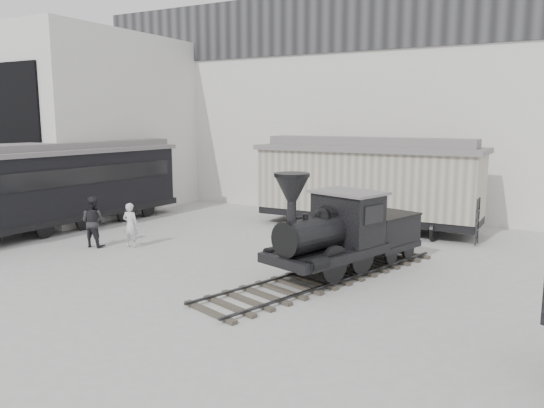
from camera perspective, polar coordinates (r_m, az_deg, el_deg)
The scene contains 8 objects.
ground at distance 14.40m, azimuth -5.04°, elevation -10.34°, with size 90.00×90.00×0.00m, color #9E9E9B.
north_wall at distance 27.35m, azimuth 12.63°, elevation 10.55°, with size 34.00×2.51×11.00m.
west_pavilion at distance 30.61m, azimuth -17.80°, elevation 8.19°, with size 7.00×12.11×9.00m.
locomotive at distance 16.54m, azimuth 7.42°, elevation -3.50°, with size 4.79×9.30×3.23m.
boxcar at distance 23.47m, azimuth 10.19°, elevation 2.43°, with size 9.82×3.23×4.00m.
passenger_coach at distance 24.72m, azimuth -22.11°, elevation 1.85°, with size 3.69×13.23×3.50m.
visitor_a at distance 20.57m, azimuth -14.97°, elevation -2.21°, with size 0.62×0.41×1.69m, color silver.
visitor_b at distance 21.05m, azimuth -18.69°, elevation -1.82°, with size 0.93×0.73×1.92m, color #252428.
Camera 1 is at (7.52, -11.30, 4.81)m, focal length 35.00 mm.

